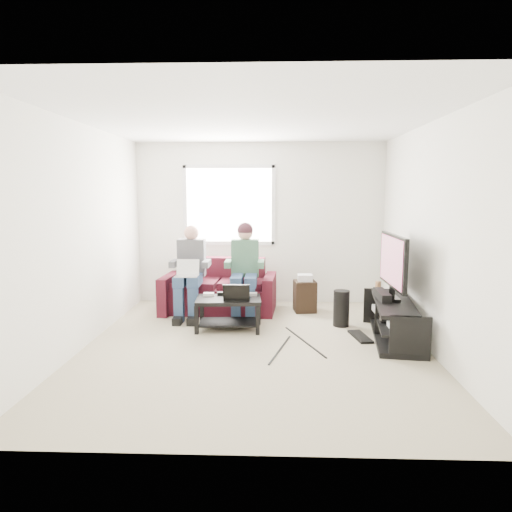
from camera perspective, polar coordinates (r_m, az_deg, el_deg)
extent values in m
plane|color=tan|center=(5.49, -0.18, -11.25)|extent=(4.50, 4.50, 0.00)
plane|color=white|center=(5.24, -0.19, 16.66)|extent=(4.50, 4.50, 0.00)
plane|color=white|center=(7.45, 0.49, 4.07)|extent=(4.50, 0.00, 4.50)
plane|color=white|center=(2.98, -1.88, -1.86)|extent=(4.50, 0.00, 4.50)
plane|color=white|center=(5.65, -20.91, 2.29)|extent=(0.00, 4.50, 4.50)
plane|color=white|center=(5.51, 21.11, 2.15)|extent=(0.00, 4.50, 4.50)
cube|color=white|center=(7.46, -3.38, 6.37)|extent=(1.40, 0.01, 1.20)
cube|color=silver|center=(7.45, -3.38, 6.37)|extent=(1.48, 0.04, 1.28)
cube|color=#4D1322|center=(7.00, -4.59, -5.35)|extent=(1.43, 0.84, 0.39)
cube|color=#4D1322|center=(7.24, -4.34, -1.72)|extent=(1.39, 0.30, 0.40)
cube|color=#4D1322|center=(7.11, -10.74, -4.57)|extent=(0.21, 0.85, 0.56)
cube|color=#4D1322|center=(6.94, 1.70, -4.75)|extent=(0.21, 0.85, 0.56)
cube|color=#4D1322|center=(6.98, -7.45, -3.38)|extent=(0.70, 0.67, 0.10)
cube|color=#4D1322|center=(6.90, -1.78, -3.44)|extent=(0.70, 0.67, 0.10)
cube|color=navy|center=(6.61, -9.34, -2.99)|extent=(0.16, 0.45, 0.14)
cube|color=navy|center=(6.58, -7.63, -3.01)|extent=(0.16, 0.45, 0.14)
cube|color=navy|center=(6.51, -9.60, -6.03)|extent=(0.13, 0.13, 0.49)
cube|color=navy|center=(6.47, -7.86, -6.07)|extent=(0.13, 0.13, 0.49)
cube|color=#515155|center=(6.86, -8.05, -0.19)|extent=(0.40, 0.22, 0.55)
sphere|color=tan|center=(6.84, -8.08, 2.90)|extent=(0.22, 0.22, 0.22)
cube|color=navy|center=(6.50, -2.41, -3.08)|extent=(0.16, 0.45, 0.14)
cube|color=navy|center=(6.49, -0.65, -3.09)|extent=(0.16, 0.45, 0.14)
cube|color=navy|center=(6.39, -2.52, -6.17)|extent=(0.13, 0.13, 0.49)
cube|color=navy|center=(6.38, -0.72, -6.19)|extent=(0.13, 0.13, 0.49)
cube|color=#575959|center=(6.77, -1.37, -0.23)|extent=(0.40, 0.22, 0.55)
sphere|color=tan|center=(6.75, -1.37, 2.91)|extent=(0.22, 0.22, 0.22)
sphere|color=#361B22|center=(6.74, -1.37, 3.25)|extent=(0.23, 0.23, 0.23)
cube|color=black|center=(6.06, -3.45, -5.50)|extent=(0.88, 0.57, 0.05)
cube|color=black|center=(6.13, -3.43, -8.26)|extent=(0.79, 0.49, 0.02)
cube|color=black|center=(5.94, -7.46, -7.93)|extent=(0.05, 0.05, 0.37)
cube|color=black|center=(5.87, 0.21, -8.07)|extent=(0.05, 0.05, 0.37)
cube|color=black|center=(6.38, -6.78, -6.81)|extent=(0.05, 0.05, 0.37)
cube|color=black|center=(6.31, 0.35, -6.92)|extent=(0.05, 0.05, 0.37)
cube|color=silver|center=(6.19, -5.94, -4.80)|extent=(0.14, 0.09, 0.04)
cube|color=black|center=(6.23, -4.22, -4.70)|extent=(0.15, 0.11, 0.04)
cube|color=gray|center=(6.17, -0.54, -4.80)|extent=(0.14, 0.09, 0.04)
cube|color=black|center=(5.88, 16.84, -5.59)|extent=(0.63, 1.50, 0.04)
cube|color=black|center=(5.93, 16.75, -7.68)|extent=(0.59, 1.44, 0.03)
cube|color=black|center=(5.99, 16.67, -9.63)|extent=(0.63, 1.50, 0.06)
cube|color=black|center=(5.28, 18.71, -9.71)|extent=(0.44, 0.10, 0.48)
cube|color=black|center=(6.59, 15.20, -6.04)|extent=(0.44, 0.10, 0.48)
cube|color=black|center=(5.96, 16.61, -4.99)|extent=(0.12, 0.40, 0.04)
cube|color=black|center=(5.94, 16.64, -4.24)|extent=(0.06, 0.06, 0.12)
cube|color=black|center=(5.88, 16.79, -0.57)|extent=(0.05, 1.10, 0.65)
cube|color=#D23175|center=(5.87, 16.51, -0.57)|extent=(0.01, 1.01, 0.58)
cube|color=black|center=(5.93, 15.50, -4.73)|extent=(0.12, 0.50, 0.10)
cylinder|color=#976841|center=(6.44, 15.02, -3.60)|extent=(0.08, 0.08, 0.12)
cube|color=silver|center=(5.55, 17.82, -8.32)|extent=(0.30, 0.22, 0.06)
cube|color=gray|center=(6.20, 16.07, -6.45)|extent=(0.34, 0.26, 0.08)
cube|color=black|center=(5.87, 16.90, -7.34)|extent=(0.38, 0.30, 0.07)
cylinder|color=black|center=(6.34, 10.61, -6.44)|extent=(0.22, 0.22, 0.49)
cube|color=black|center=(5.95, 12.90, -9.79)|extent=(0.25, 0.52, 0.03)
cube|color=black|center=(7.01, 6.12, -5.02)|extent=(0.32, 0.32, 0.47)
cube|color=silver|center=(6.95, 6.15, -2.72)|extent=(0.22, 0.18, 0.10)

